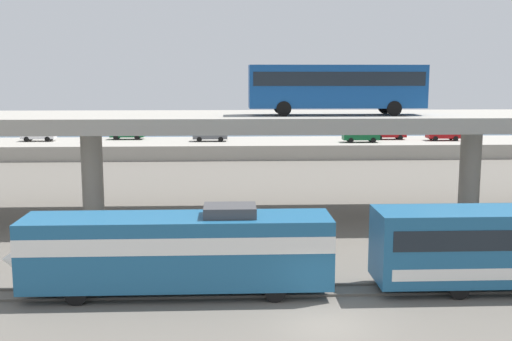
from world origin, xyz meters
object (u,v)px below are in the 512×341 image
Objects in this scene: parked_car_2 at (211,135)px; parked_car_3 at (361,136)px; transit_bus_on_overpass at (336,85)px; parked_car_4 at (38,135)px; parked_car_0 at (388,133)px; train_locomotive at (163,248)px; parked_car_1 at (443,134)px; parked_car_5 at (128,133)px.

parked_car_2 is 18.92m from parked_car_3.
transit_bus_on_overpass is 2.87× the size of parked_car_4.
train_locomotive is at bearing -114.61° from parked_car_0.
train_locomotive reaches higher than parked_car_1.
parked_car_5 is (10.97, 1.81, 0.00)m from parked_car_4.
train_locomotive is 3.59× the size of parked_car_1.
train_locomotive reaches higher than parked_car_3.
train_locomotive is 55.97m from parked_car_4.
parked_car_0 is 1.01× the size of parked_car_5.
parked_car_0 is 33.98m from parked_car_5.
train_locomotive is 3.36× the size of parked_car_3.
parked_car_0 is 1.01× the size of parked_car_2.
parked_car_3 is at bearing -4.33° from parked_car_4.
transit_bus_on_overpass is 49.23m from parked_car_4.
parked_car_0 is at bearing 177.40° from parked_car_5.
train_locomotive is at bearing 68.09° from parked_car_3.
transit_bus_on_overpass is at bearing -109.69° from parked_car_0.
parked_car_1 and parked_car_5 have the same top height.
parked_car_4 is (-21.03, 51.87, 0.36)m from train_locomotive.
parked_car_0 is 5.42m from parked_car_3.
transit_bus_on_overpass reaches higher than parked_car_4.
parked_car_2 and parked_car_5 have the same top height.
parked_car_2 is 1.04× the size of parked_car_4.
parked_car_1 is 29.76m from parked_car_2.
train_locomotive is at bearing 54.48° from transit_bus_on_overpass.
parked_car_4 is at bearing -179.66° from parked_car_0.
parked_car_1 is (20.09, 35.74, -6.89)m from transit_bus_on_overpass.
parked_car_2 is at bearing -176.64° from parked_car_0.
train_locomotive is 3.62× the size of parked_car_4.
parked_car_0 is 1.05× the size of parked_car_4.
transit_bus_on_overpass is 41.57m from parked_car_1.
train_locomotive is 19.42m from transit_bus_on_overpass.
transit_bus_on_overpass is 2.73× the size of parked_car_0.
parked_car_1 is 40.76m from parked_car_5.
train_locomotive reaches higher than parked_car_0.
parked_car_1 and parked_car_2 have the same top height.
transit_bus_on_overpass is at bearing -49.74° from parked_car_4.
parked_car_2 is at bearing -2.84° from parked_car_4.
parked_car_2 is at bearing 179.28° from parked_car_1.
parked_car_3 is 30.08m from parked_car_5.
parked_car_2 is 0.96× the size of parked_car_3.
parked_car_3 is (19.62, 48.79, 0.36)m from train_locomotive.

